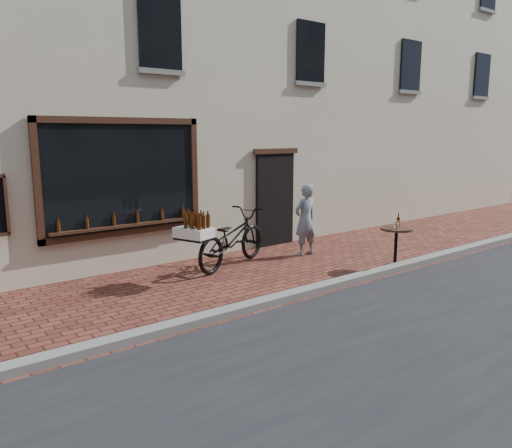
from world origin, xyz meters
TOP-DOWN VIEW (x-y plane):
  - ground at (0.00, 0.00)m, footprint 90.00×90.00m
  - kerb at (0.00, 0.20)m, footprint 90.00×0.25m
  - shop_building at (0.00, 6.50)m, footprint 28.00×6.20m
  - cargo_bicycle at (-0.09, 2.47)m, footprint 2.63×1.55m
  - bistro_table at (2.46, 0.35)m, footprint 0.64×0.64m
  - pedestrian at (1.77, 2.26)m, footprint 0.58×0.38m

SIDE VIEW (x-z plane):
  - ground at x=0.00m, z-range 0.00..0.00m
  - kerb at x=0.00m, z-range 0.00..0.12m
  - bistro_table at x=2.46m, z-range 0.04..1.14m
  - cargo_bicycle at x=-0.09m, z-range -0.03..1.21m
  - pedestrian at x=1.77m, z-range 0.00..1.58m
  - shop_building at x=0.00m, z-range 0.00..10.00m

